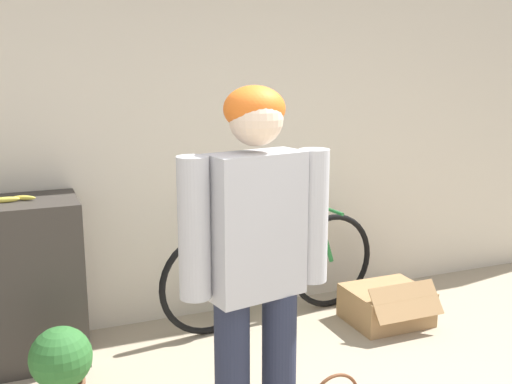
% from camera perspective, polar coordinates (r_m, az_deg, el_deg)
% --- Properties ---
extents(wall_back, '(8.00, 0.07, 2.60)m').
position_cam_1_polar(wall_back, '(4.18, -7.06, 5.17)').
color(wall_back, beige).
rests_on(wall_back, ground_plane).
extents(side_shelf, '(0.87, 0.51, 1.01)m').
position_cam_1_polar(side_shelf, '(3.92, -22.64, -8.11)').
color(side_shelf, '#38332D').
rests_on(side_shelf, ground_plane).
extents(person, '(0.67, 0.26, 1.71)m').
position_cam_1_polar(person, '(2.55, -0.01, -6.18)').
color(person, '#23283D').
rests_on(person, ground_plane).
extents(bicycle, '(1.70, 0.46, 0.79)m').
position_cam_1_polar(bicycle, '(4.27, 1.70, -7.28)').
color(bicycle, black).
rests_on(bicycle, ground_plane).
extents(banana, '(0.34, 0.09, 0.03)m').
position_cam_1_polar(banana, '(3.76, -22.81, -0.66)').
color(banana, '#EAD64C').
rests_on(banana, side_shelf).
extents(cardboard_box, '(0.54, 0.54, 0.34)m').
position_cam_1_polar(cardboard_box, '(4.42, 12.32, -10.45)').
color(cardboard_box, '#A87F51').
rests_on(cardboard_box, ground_plane).
extents(potted_plant, '(0.32, 0.32, 0.47)m').
position_cam_1_polar(potted_plant, '(3.39, -18.04, -15.47)').
color(potted_plant, brown).
rests_on(potted_plant, ground_plane).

